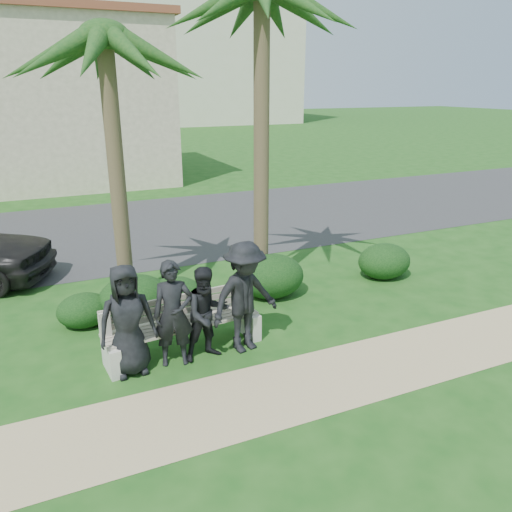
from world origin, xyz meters
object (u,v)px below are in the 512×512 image
(man_a, at_px, (127,320))
(palm_left, at_px, (104,40))
(park_bench, at_px, (184,329))
(man_c, at_px, (207,314))
(man_b, at_px, (173,314))
(man_d, at_px, (245,297))

(man_a, relative_size, palm_left, 0.30)
(park_bench, height_order, man_c, man_c)
(man_b, relative_size, palm_left, 0.29)
(man_a, xyz_separation_m, palm_left, (0.47, 2.91, 4.18))
(man_a, relative_size, man_b, 1.02)
(man_a, height_order, palm_left, palm_left)
(man_b, xyz_separation_m, man_c, (0.54, -0.05, -0.08))
(man_c, xyz_separation_m, man_d, (0.67, 0.00, 0.17))
(man_a, xyz_separation_m, man_b, (0.72, -0.03, -0.02))
(park_bench, xyz_separation_m, man_d, (0.97, -0.36, 0.55))
(man_c, bearing_deg, man_b, 169.22)
(man_a, distance_m, man_d, 1.93)
(man_b, height_order, man_c, man_b)
(man_a, bearing_deg, man_b, -4.73)
(man_b, bearing_deg, palm_left, 105.76)
(man_b, distance_m, palm_left, 5.13)
(park_bench, xyz_separation_m, palm_left, (-0.48, 2.63, 4.66))
(park_bench, relative_size, man_b, 1.54)
(man_a, height_order, man_c, man_a)
(palm_left, bearing_deg, man_b, -85.28)
(man_c, height_order, palm_left, palm_left)
(man_d, bearing_deg, palm_left, 103.79)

